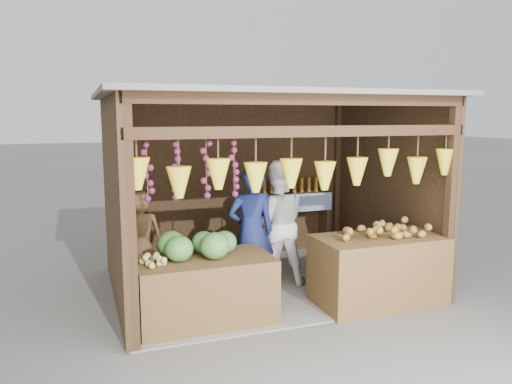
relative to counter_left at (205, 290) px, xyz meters
The scene contains 12 objects.
ground 1.50m from the counter_left, 41.66° to the left, with size 80.00×80.00×0.00m, color #514F49.
stall_structure 1.90m from the counter_left, 41.27° to the left, with size 4.30×3.30×2.66m.
back_shelf 3.14m from the counter_left, 46.49° to the left, with size 1.25×0.32×1.32m.
counter_left is the anchor object (origin of this frame).
counter_right 2.22m from the counter_left, ahead, with size 1.60×0.85×0.87m, color #4F361A.
stool 1.32m from the counter_left, 116.15° to the left, with size 0.29×0.29×0.27m, color black.
man_standing 1.12m from the counter_left, 38.91° to the left, with size 0.63×0.41×1.72m, color #151F51.
woman_standing 1.63m from the counter_left, 35.83° to the left, with size 0.86×0.67×1.76m, color silver.
vendor_seated 1.37m from the counter_left, 116.15° to the left, with size 0.55×0.36×1.13m, color brown.
melon_pile 0.55m from the counter_left, 125.98° to the left, with size 1.00×0.50×0.32m, color #134A13, non-canonical shape.
tanfruit_pile 0.75m from the counter_left, behind, with size 0.34×0.40×0.13m, color tan, non-canonical shape.
mango_pile 2.36m from the counter_left, ahead, with size 1.40×0.64×0.22m, color #A93616, non-canonical shape.
Camera 1 is at (-2.39, -6.35, 2.37)m, focal length 35.00 mm.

